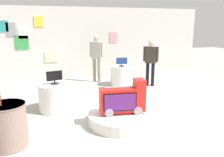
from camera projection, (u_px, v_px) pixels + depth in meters
name	position (u px, v px, depth m)	size (l,w,h in m)	color
ground_plane	(121.00, 129.00, 4.99)	(30.00, 30.00, 0.00)	#B2ADA3
back_wall_display	(80.00, 43.00, 9.55)	(10.79, 0.13, 2.92)	silver
main_display_pedestal	(122.00, 118.00, 5.26)	(1.55, 1.55, 0.25)	silver
novelty_firetruck_tv	(123.00, 100.00, 5.16)	(1.05, 0.46, 0.78)	gray
display_pedestal_left_rear	(121.00, 76.00, 8.55)	(0.82, 0.82, 0.72)	silver
tv_on_left_rear	(122.00, 62.00, 8.42)	(0.43, 0.21, 0.34)	black
display_pedestal_center_rear	(56.00, 97.00, 6.02)	(0.87, 0.87, 0.72)	silver
tv_on_center_rear	(54.00, 77.00, 5.90)	(0.41, 0.22, 0.34)	black
side_table_round	(8.00, 125.00, 4.19)	(0.70, 0.70, 0.83)	gray
shopper_browsing_near_truck	(151.00, 59.00, 8.35)	(0.46, 0.39, 1.67)	black
shopper_browsing_rear	(96.00, 55.00, 8.93)	(0.48, 0.37, 1.79)	gray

